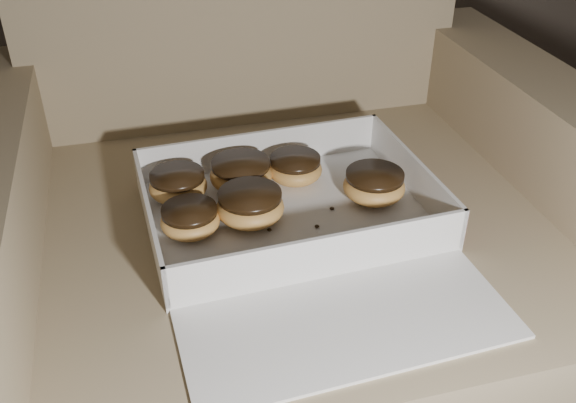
# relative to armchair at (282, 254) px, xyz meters

# --- Properties ---
(armchair) EXTENTS (0.99, 0.84, 1.03)m
(armchair) POSITION_rel_armchair_xyz_m (0.00, 0.00, 0.00)
(armchair) COLOR #8B7C59
(armchair) RESTS_ON floor
(bakery_box) EXTENTS (0.43, 0.50, 0.07)m
(bakery_box) POSITION_rel_armchair_xyz_m (-0.01, -0.13, 0.15)
(bakery_box) COLOR silver
(bakery_box) RESTS_ON armchair
(donut_a) EXTENTS (0.09, 0.09, 0.04)m
(donut_a) POSITION_rel_armchair_xyz_m (0.02, 0.00, 0.17)
(donut_a) COLOR #CA8D46
(donut_a) RESTS_ON bakery_box
(donut_b) EXTENTS (0.09, 0.09, 0.05)m
(donut_b) POSITION_rel_armchair_xyz_m (0.13, -0.08, 0.17)
(donut_b) COLOR #CA8D46
(donut_b) RESTS_ON bakery_box
(donut_c) EXTENTS (0.10, 0.10, 0.05)m
(donut_c) POSITION_rel_armchair_xyz_m (-0.06, 0.00, 0.17)
(donut_c) COLOR #CA8D46
(donut_c) RESTS_ON bakery_box
(donut_d) EXTENTS (0.10, 0.10, 0.05)m
(donut_d) POSITION_rel_armchair_xyz_m (-0.07, -0.09, 0.17)
(donut_d) COLOR #CA8D46
(donut_d) RESTS_ON bakery_box
(donut_e) EXTENTS (0.08, 0.08, 0.04)m
(donut_e) POSITION_rel_armchair_xyz_m (-0.16, -0.10, 0.17)
(donut_e) COLOR #CA8D46
(donut_e) RESTS_ON bakery_box
(donut_f) EXTENTS (0.09, 0.09, 0.04)m
(donut_f) POSITION_rel_armchair_xyz_m (-0.16, -0.00, 0.17)
(donut_f) COLOR #CA8D46
(donut_f) RESTS_ON bakery_box
(crumb_a) EXTENTS (0.01, 0.01, 0.00)m
(crumb_a) POSITION_rel_armchair_xyz_m (-0.05, -0.12, 0.15)
(crumb_a) COLOR black
(crumb_a) RESTS_ON bakery_box
(crumb_b) EXTENTS (0.01, 0.01, 0.00)m
(crumb_b) POSITION_rel_armchair_xyz_m (0.18, -0.16, 0.15)
(crumb_b) COLOR black
(crumb_b) RESTS_ON bakery_box
(crumb_c) EXTENTS (0.01, 0.01, 0.00)m
(crumb_c) POSITION_rel_armchair_xyz_m (-0.15, -0.17, 0.15)
(crumb_c) COLOR black
(crumb_c) RESTS_ON bakery_box
(crumb_d) EXTENTS (0.01, 0.01, 0.00)m
(crumb_d) POSITION_rel_armchair_xyz_m (0.05, -0.09, 0.15)
(crumb_d) COLOR black
(crumb_d) RESTS_ON bakery_box
(crumb_e) EXTENTS (0.01, 0.01, 0.00)m
(crumb_e) POSITION_rel_armchair_xyz_m (0.02, -0.13, 0.15)
(crumb_e) COLOR black
(crumb_e) RESTS_ON bakery_box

